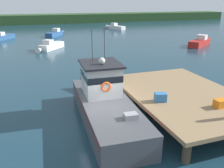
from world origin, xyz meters
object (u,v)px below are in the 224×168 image
Objects in this scene: main_fishing_boat at (104,101)px; crate_stack_near_edge at (220,103)px; moored_boat_near_channel at (2,37)px; moored_boat_off_the_point at (50,46)px; moored_boat_outer_mooring at (201,42)px; moored_boat_far_left at (115,27)px; moored_boat_mid_harbor at (55,33)px; crate_stack_mid_dock at (160,97)px.

main_fishing_boat is 5.99m from crate_stack_near_edge.
main_fishing_boat reaches higher than moored_boat_near_channel.
moored_boat_off_the_point is at bearing -59.23° from moored_boat_near_channel.
moored_boat_outer_mooring is 1.06× the size of moored_boat_far_left.
moored_boat_mid_harbor is at bearing 96.09° from crate_stack_near_edge.
moored_boat_off_the_point is at bearing 168.93° from moored_boat_outer_mooring.
moored_boat_near_channel is (-12.76, 35.51, -0.96)m from crate_stack_near_edge.
moored_boat_outer_mooring is at bearing 40.71° from main_fishing_boat.
moored_boat_far_left is (15.26, 40.68, -0.54)m from main_fishing_boat.
crate_stack_near_edge is 0.12× the size of moored_boat_mid_harbor.
moored_boat_mid_harbor reaches higher than moored_boat_off_the_point.
moored_boat_outer_mooring is 24.01m from moored_boat_far_left.
crate_stack_near_edge is 2.95m from crate_stack_mid_dock.
crate_stack_near_edge is 37.74m from moored_boat_near_channel.
main_fishing_boat is 3.07m from crate_stack_mid_dock.
crate_stack_mid_dock is at bearing 146.53° from crate_stack_near_edge.
moored_boat_mid_harbor is (2.13, 12.72, 0.01)m from moored_boat_off_the_point.
moored_boat_outer_mooring is at bearing -11.07° from moored_boat_off_the_point.
moored_boat_outer_mooring is at bearing -41.90° from moored_boat_mid_harbor.
moored_boat_far_left is (12.60, 42.13, -0.95)m from crate_stack_mid_dock.
crate_stack_near_edge is at bearing -126.20° from moored_boat_outer_mooring.
moored_boat_outer_mooring reaches higher than moored_boat_mid_harbor.
crate_stack_near_edge is 1.00× the size of crate_stack_mid_dock.
moored_boat_near_channel is at bearing 150.94° from moored_boat_outer_mooring.
crate_stack_near_edge is at bearing -30.93° from main_fishing_boat.
main_fishing_boat is 26.27m from moored_boat_outer_mooring.
main_fishing_boat reaches higher than moored_boat_mid_harbor.
moored_boat_near_channel is 13.06m from moored_boat_off_the_point.
crate_stack_mid_dock is (-2.46, 1.62, 0.02)m from crate_stack_near_edge.
main_fishing_boat reaches higher than moored_boat_far_left.
crate_stack_mid_dock is 0.12× the size of moored_boat_mid_harbor.
main_fishing_boat reaches higher than moored_boat_off_the_point.
crate_stack_mid_dock is 25.36m from moored_boat_outer_mooring.
moored_boat_far_left is at bearing 50.21° from moored_boat_off_the_point.
crate_stack_mid_dock is at bearing -73.08° from moored_boat_near_channel.
main_fishing_boat is at bearing -87.42° from moored_boat_off_the_point.
crate_stack_mid_dock reaches higher than moored_boat_off_the_point.
moored_boat_far_left reaches higher than moored_boat_off_the_point.
crate_stack_mid_dock reaches higher than moored_boat_near_channel.
moored_boat_off_the_point is (6.68, -11.23, 0.02)m from moored_boat_near_channel.
crate_stack_near_edge is 0.13× the size of moored_boat_off_the_point.
crate_stack_mid_dock is 35.43m from moored_boat_near_channel.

